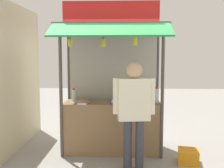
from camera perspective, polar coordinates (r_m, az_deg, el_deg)
ground_plane at (r=5.67m, az=-0.00°, el=-13.53°), size 20.00×20.00×0.00m
stall_counter at (r=5.53m, az=-0.00°, el=-8.72°), size 1.84×0.64×0.98m
stall_structure at (r=5.47m, az=0.05°, el=3.80°), size 2.04×1.51×2.80m
water_bottle_mid_left at (r=5.54m, az=5.61°, el=-2.14°), size 0.08×0.08×0.28m
water_bottle_rear_center at (r=5.44m, az=8.84°, el=-2.25°), size 0.08×0.08×0.30m
water_bottle_back_right at (r=5.58m, az=-7.82°, el=-2.23°), size 0.07×0.07×0.25m
magazine_stack_mid_right at (r=5.27m, az=6.17°, el=-3.57°), size 0.23×0.26×0.08m
magazine_stack_center at (r=5.28m, az=1.13°, el=-3.69°), size 0.27×0.33×0.05m
magazine_stack_front_left at (r=5.29m, az=-5.87°, el=-3.68°), size 0.20×0.29×0.05m
banana_bunch_leftmost at (r=4.94m, az=-1.81°, el=8.39°), size 0.11×0.10×0.30m
banana_bunch_inner_right at (r=5.01m, az=-8.54°, el=8.34°), size 0.10×0.10×0.29m
banana_bunch_rightmost at (r=4.93m, az=4.63°, el=8.77°), size 0.11×0.11×0.27m
vendor_person at (r=4.52m, az=4.47°, el=-4.58°), size 0.67×0.27×1.78m
plastic_crate at (r=5.24m, az=15.23°, el=-14.02°), size 0.41×0.41×0.24m
neighbour_wall at (r=6.07m, az=-18.78°, el=1.35°), size 0.20×2.40×2.87m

